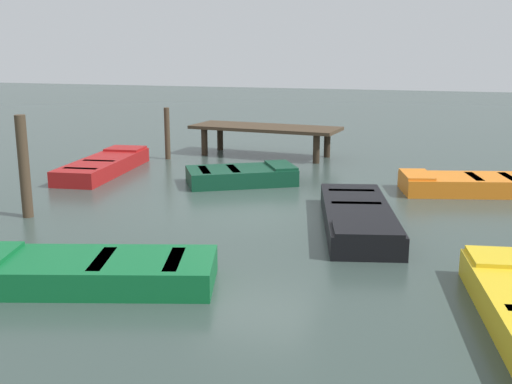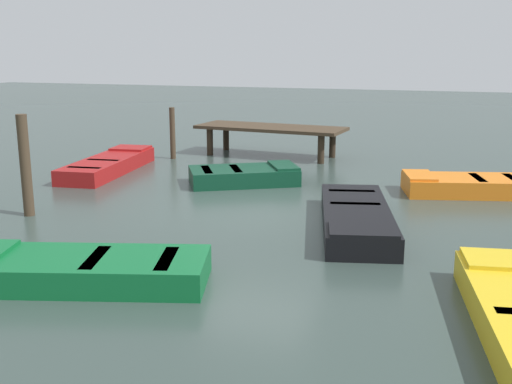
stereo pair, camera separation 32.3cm
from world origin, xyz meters
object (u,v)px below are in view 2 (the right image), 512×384
Objects in this scene: rowboat_orange at (467,185)px; rowboat_black at (356,217)px; dock_segment at (271,130)px; rowboat_green at (74,269)px; mooring_piling_far_left at (25,166)px; rowboat_dark_green at (244,175)px; rowboat_red at (109,164)px; mooring_piling_center at (173,133)px.

rowboat_black is at bearing 47.03° from rowboat_orange.
dock_segment is 11.29m from rowboat_green.
rowboat_orange is at bearing 30.01° from mooring_piling_far_left.
rowboat_orange is 1.51× the size of mooring_piling_far_left.
rowboat_black is at bearing -72.02° from rowboat_dark_green.
rowboat_black is 1.41× the size of rowboat_dark_green.
dock_segment is 6.89m from rowboat_orange.
rowboat_orange is 9.78m from mooring_piling_far_left.
mooring_piling_far_left is (-8.44, -4.87, 0.81)m from rowboat_orange.
rowboat_dark_green is (-3.34, 3.04, 0.00)m from rowboat_black.
dock_segment is 1.15× the size of rowboat_red.
rowboat_green and rowboat_dark_green have the same top height.
mooring_piling_center is 0.77× the size of mooring_piling_far_left.
mooring_piling_center is (-3.32, 2.70, 0.57)m from rowboat_dark_green.
rowboat_black is (3.38, 4.11, -0.00)m from rowboat_green.
rowboat_black is at bearing -40.78° from mooring_piling_center.
mooring_piling_center reaches higher than rowboat_red.
rowboat_dark_green is at bearing 53.74° from mooring_piling_far_left.
mooring_piling_center is at bearing -147.45° from dock_segment.
rowboat_dark_green is at bearing -8.21° from rowboat_orange.
rowboat_green is 0.95× the size of rowboat_black.
mooring_piling_center reaches higher than dock_segment.
rowboat_black is 4.52m from rowboat_dark_green.
mooring_piling_far_left is at bearing -101.56° from dock_segment.
rowboat_red is 0.99× the size of rowboat_black.
rowboat_black is (3.94, -7.15, -0.61)m from dock_segment.
rowboat_green is at bearing -158.68° from rowboat_red.
dock_segment is 1.20× the size of rowboat_green.
rowboat_red is at bearing -106.32° from mooring_piling_center.
rowboat_orange is 0.75× the size of rowboat_red.
dock_segment is 2.32× the size of mooring_piling_far_left.
rowboat_orange is 5.34m from rowboat_dark_green.
dock_segment is 1.60× the size of rowboat_dark_green.
rowboat_red is at bearing -126.27° from dock_segment.
rowboat_black is at bearing -121.02° from rowboat_red.
rowboat_green is 4.31m from mooring_piling_far_left.
mooring_piling_far_left reaches higher than rowboat_orange.
mooring_piling_far_left is (-6.47, -1.22, 0.82)m from rowboat_black.
mooring_piling_center is (-3.28, 9.86, 0.57)m from rowboat_green.
rowboat_orange and rowboat_red have the same top height.
mooring_piling_center is 6.98m from mooring_piling_far_left.
dock_segment reaches higher than rowboat_red.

